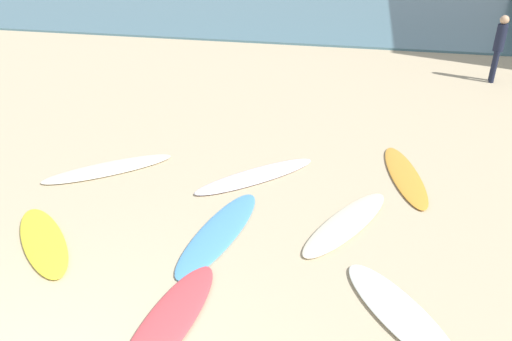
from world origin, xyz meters
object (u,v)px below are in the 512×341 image
object	(u,v)px
surfboard_3	(399,312)
surfboard_0	(219,232)
surfboard_5	(347,223)
surfboard_1	(109,169)
surfboard_2	(256,176)
surfboard_6	(170,320)
surfboard_4	(43,241)
surfboard_7	(405,175)
beachgoer_near	(499,45)

from	to	relation	value
surfboard_3	surfboard_0	bearing A→B (deg)	-60.71
surfboard_5	surfboard_1	bearing A→B (deg)	-164.25
surfboard_2	surfboard_6	bearing A→B (deg)	-48.30
surfboard_4	surfboard_1	bearing A→B (deg)	-129.88
surfboard_4	surfboard_7	world-z (taller)	surfboard_4
surfboard_1	surfboard_7	bearing A→B (deg)	-120.44
surfboard_1	surfboard_7	distance (m)	5.51
surfboard_1	beachgoer_near	world-z (taller)	beachgoer_near
surfboard_1	surfboard_5	world-z (taller)	surfboard_5
surfboard_0	surfboard_5	size ratio (longest dim) A/B	1.05
surfboard_4	surfboard_3	bearing A→B (deg)	131.78
surfboard_1	surfboard_5	bearing A→B (deg)	-141.39
surfboard_0	surfboard_2	xyz separation A→B (m)	(0.15, 1.85, 0.01)
surfboard_2	beachgoer_near	size ratio (longest dim) A/B	1.34
surfboard_0	surfboard_3	xyz separation A→B (m)	(2.58, -1.15, 0.01)
surfboard_5	surfboard_6	xyz separation A→B (m)	(-1.91, -2.53, 0.00)
surfboard_0	surfboard_3	world-z (taller)	surfboard_3
surfboard_5	surfboard_7	size ratio (longest dim) A/B	0.94
surfboard_2	surfboard_3	bearing A→B (deg)	-6.16
surfboard_0	surfboard_1	size ratio (longest dim) A/B	0.99
surfboard_7	beachgoer_near	world-z (taller)	beachgoer_near
surfboard_6	surfboard_4	bearing A→B (deg)	-17.14
surfboard_3	surfboard_5	xyz separation A→B (m)	(-0.72, 1.81, -0.01)
surfboard_6	beachgoer_near	distance (m)	12.34
surfboard_1	surfboard_4	size ratio (longest dim) A/B	1.20
surfboard_6	beachgoer_near	bearing A→B (deg)	-109.88
surfboard_0	surfboard_1	bearing A→B (deg)	159.39
surfboard_7	surfboard_4	bearing A→B (deg)	20.83
surfboard_1	surfboard_3	bearing A→B (deg)	-157.63
surfboard_6	beachgoer_near	xyz separation A→B (m)	(5.57, 10.97, 1.02)
surfboard_1	surfboard_3	world-z (taller)	surfboard_3
beachgoer_near	surfboard_6	bearing A→B (deg)	-20.36
surfboard_7	beachgoer_near	size ratio (longest dim) A/B	1.30
surfboard_3	surfboard_1	bearing A→B (deg)	-64.08
surfboard_4	surfboard_7	distance (m)	6.20
surfboard_2	beachgoer_near	distance (m)	9.07
surfboard_3	surfboard_6	bearing A→B (deg)	-21.47
surfboard_3	surfboard_7	size ratio (longest dim) A/B	0.80
surfboard_4	surfboard_5	world-z (taller)	surfboard_4
beachgoer_near	surfboard_7	bearing A→B (deg)	-15.69
surfboard_4	beachgoer_near	size ratio (longest dim) A/B	1.08
surfboard_2	surfboard_5	world-z (taller)	surfboard_2
surfboard_1	surfboard_6	bearing A→B (deg)	176.74
surfboard_1	surfboard_6	world-z (taller)	surfboard_6
surfboard_1	surfboard_5	distance (m)	4.56
surfboard_2	surfboard_7	bearing A→B (deg)	58.30
surfboard_2	surfboard_0	bearing A→B (deg)	-49.91
surfboard_1	surfboard_6	xyz separation A→B (m)	(2.57, -3.41, 0.01)
surfboard_6	beachgoer_near	world-z (taller)	beachgoer_near
surfboard_0	surfboard_2	bearing A→B (deg)	95.08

